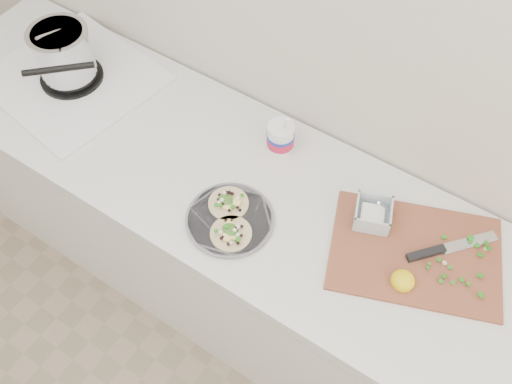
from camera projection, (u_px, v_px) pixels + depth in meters
The scene contains 5 objects.
counter at pixel (233, 239), 2.23m from camera, with size 2.44×0.66×0.90m.
stove at pixel (67, 63), 2.02m from camera, with size 0.63×0.60×0.27m.
taco_plate at pixel (230, 218), 1.73m from camera, with size 0.27×0.27×0.04m.
tub at pixel (281, 136), 1.86m from camera, with size 0.09×0.09×0.21m.
cutboard at pixel (413, 247), 1.68m from camera, with size 0.58×0.50×0.08m.
Camera 1 is at (0.69, 0.54, 2.39)m, focal length 40.00 mm.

